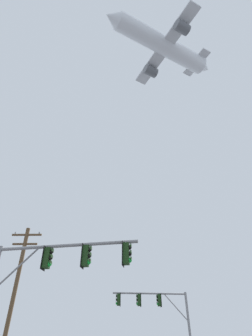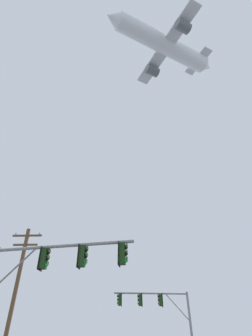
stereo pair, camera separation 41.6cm
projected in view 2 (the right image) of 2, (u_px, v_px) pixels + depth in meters
The scene contains 4 objects.
signal_pole_near at pixel (46, 273), 12.01m from camera, with size 6.64×1.25×6.06m.
signal_pole_far at pixel (160, 310), 22.68m from camera, with size 6.36×0.87×6.39m.
utility_pole at pixel (15, 294), 18.12m from camera, with size 2.20×0.28×9.71m.
airplane at pixel (163, 44), 54.72m from camera, with size 22.98×17.74×6.75m.
Camera 2 is at (0.46, -4.13, 1.66)m, focal length 29.24 mm.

